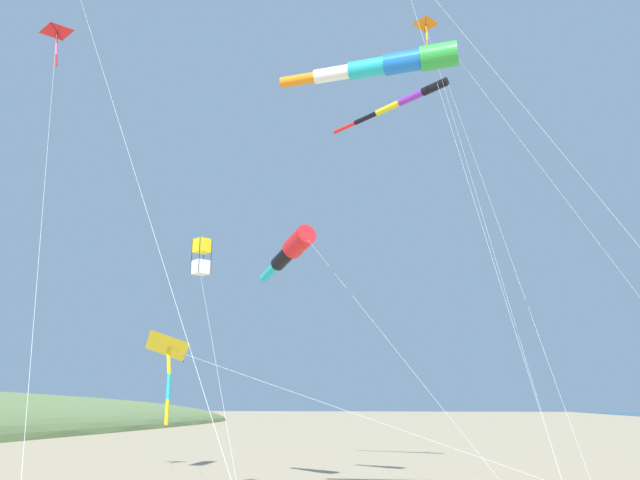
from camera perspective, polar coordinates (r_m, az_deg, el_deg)
kite_windsock_magenta_far_left at (r=25.07m, az=-2.65°, el=-0.94°), size 10.14×9.64×9.94m
kite_delta_teal_far_right at (r=17.92m, az=-13.41°, el=-9.49°), size 14.81×1.49×5.17m
kite_windsock_white_trailing at (r=32.42m, az=7.66°, el=12.42°), size 9.51×11.96×18.48m
kite_delta_long_streamer_left at (r=27.72m, az=-22.80°, el=16.94°), size 9.98×12.04×17.56m
kite_delta_black_fish_shape at (r=31.82m, az=9.65°, el=18.47°), size 4.28×5.83×21.00m
kite_box_rainbow_low_near at (r=21.84m, az=-10.73°, el=-1.52°), size 6.22×11.12×8.73m
kite_windsock_red_high_left at (r=19.32m, az=6.56°, el=15.60°), size 13.44×2.90×13.38m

